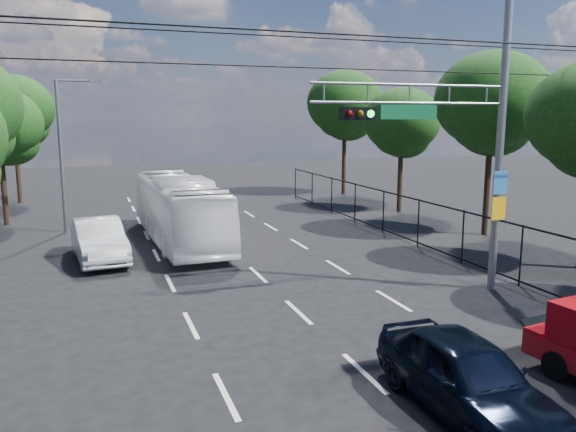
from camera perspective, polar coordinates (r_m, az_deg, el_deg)
name	(u,v)px	position (r m, az deg, el deg)	size (l,w,h in m)	color
lane_markings	(243,261)	(21.34, -4.58, -4.56)	(6.12, 38.00, 0.01)	beige
signal_mast	(468,121)	(17.48, 17.81, 9.16)	(6.43, 0.39, 9.50)	slate
streetlight_left	(65,148)	(28.04, -21.75, 6.41)	(2.09, 0.22, 7.08)	slate
utility_wires	(288,47)	(15.82, 0.05, 16.81)	(22.00, 5.04, 0.74)	black
fence_right	(444,230)	(22.64, 15.57, -1.38)	(0.06, 34.03, 2.00)	black
tree_right_c	(492,109)	(27.05, 20.01, 10.21)	(5.10, 5.10, 8.29)	black
tree_right_d	(402,126)	(32.58, 11.49, 8.92)	(4.32, 4.32, 7.02)	black
tree_right_e	(345,109)	(39.75, 5.80, 10.79)	(5.28, 5.28, 8.58)	black
tree_left_e	(14,114)	(39.25, -26.11, 9.26)	(4.92, 4.92, 7.99)	black
navy_hatchback	(466,376)	(11.06, 17.68, -15.22)	(1.73, 4.30, 1.47)	black
white_bus	(179,209)	(24.67, -10.97, 0.66)	(2.40, 10.27, 2.86)	white
white_van	(99,240)	(22.39, -18.67, -2.33)	(1.65, 4.74, 1.56)	silver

